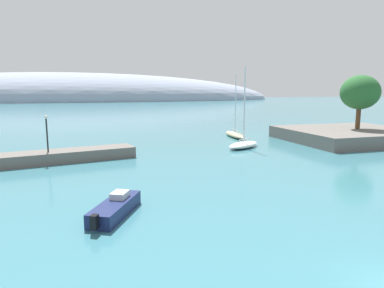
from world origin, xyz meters
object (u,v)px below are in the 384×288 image
(tree_clump_shore, at_px, (360,92))
(harbor_lamp_post, at_px, (47,129))
(motorboat_navy_foreground, at_px, (115,208))
(sailboat_white_mid_mooring, at_px, (243,144))
(sailboat_sand_near_shore, at_px, (235,134))

(tree_clump_shore, bearing_deg, harbor_lamp_post, -175.02)
(motorboat_navy_foreground, bearing_deg, sailboat_white_mid_mooring, -14.52)
(tree_clump_shore, relative_size, sailboat_white_mid_mooring, 0.76)
(sailboat_sand_near_shore, bearing_deg, harbor_lamp_post, 119.36)
(motorboat_navy_foreground, bearing_deg, tree_clump_shore, -32.93)
(sailboat_sand_near_shore, height_order, sailboat_white_mid_mooring, sailboat_white_mid_mooring)
(motorboat_navy_foreground, bearing_deg, sailboat_sand_near_shore, -7.87)
(sailboat_white_mid_mooring, distance_m, harbor_lamp_post, 24.24)
(tree_clump_shore, distance_m, sailboat_sand_near_shore, 19.71)
(sailboat_white_mid_mooring, xyz_separation_m, motorboat_navy_foreground, (-18.29, -20.35, -0.09))
(sailboat_sand_near_shore, xyz_separation_m, motorboat_navy_foreground, (-21.42, -30.26, -0.01))
(harbor_lamp_post, bearing_deg, sailboat_sand_near_shore, 24.98)
(sailboat_sand_near_shore, xyz_separation_m, harbor_lamp_post, (-27.02, -12.59, 3.14))
(tree_clump_shore, bearing_deg, sailboat_sand_near_shore, 151.54)
(sailboat_white_mid_mooring, relative_size, harbor_lamp_post, 2.74)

